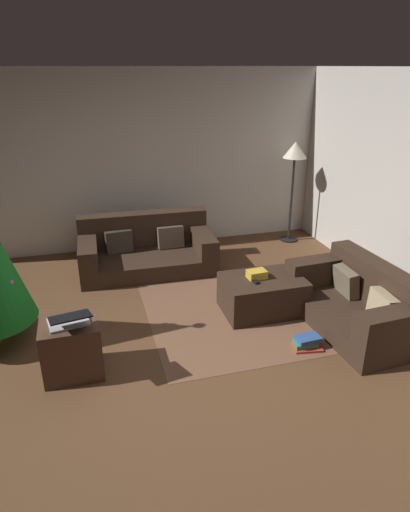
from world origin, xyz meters
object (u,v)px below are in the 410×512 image
(couch_left, at_px, (146,249))
(couch_right, at_px, (360,303))
(gift_box, at_px, (257,274))
(book_stack, at_px, (307,343))
(corner_lamp, at_px, (295,158))
(tv_remote, at_px, (254,281))
(side_table, at_px, (72,348))
(ottoman, at_px, (263,295))
(laptop, at_px, (69,320))

(couch_left, relative_size, couch_right, 1.16)
(gift_box, height_order, book_stack, gift_box)
(couch_left, relative_size, corner_lamp, 1.16)
(tv_remote, distance_m, book_stack, 0.89)
(side_table, bearing_deg, couch_right, 0.32)
(ottoman, relative_size, tv_remote, 5.66)
(side_table, bearing_deg, gift_box, 16.76)
(couch_left, relative_size, laptop, 3.93)
(book_stack, xyz_separation_m, corner_lamp, (1.13, 2.81, 1.27))
(side_table, bearing_deg, laptop, -80.15)
(ottoman, height_order, gift_box, gift_box)
(side_table, relative_size, book_stack, 1.71)
(couch_right, height_order, side_table, couch_right)
(side_table, relative_size, laptop, 1.13)
(couch_left, distance_m, ottoman, 1.92)
(couch_right, bearing_deg, gift_box, 54.86)
(couch_left, xyz_separation_m, ottoman, (1.09, -1.58, -0.06))
(couch_right, relative_size, tv_remote, 9.81)
(side_table, bearing_deg, couch_left, 65.14)
(book_stack, bearing_deg, couch_left, 117.36)
(corner_lamp, bearing_deg, ottoman, -122.68)
(couch_left, bearing_deg, couch_right, 134.46)
(ottoman, relative_size, laptop, 1.95)
(laptop, bearing_deg, corner_lamp, 38.06)
(ottoman, xyz_separation_m, book_stack, (0.15, -0.81, -0.15))
(couch_right, relative_size, gift_box, 7.54)
(tv_remote, bearing_deg, couch_left, 113.35)
(couch_left, height_order, side_table, couch_left)
(gift_box, xyz_separation_m, book_stack, (0.22, -0.84, -0.40))
(ottoman, xyz_separation_m, side_table, (-2.09, -0.58, 0.06))
(couch_left, distance_m, tv_remote, 1.90)
(tv_remote, bearing_deg, ottoman, 12.08)
(laptop, xyz_separation_m, book_stack, (2.23, -0.17, -0.53))
(gift_box, height_order, corner_lamp, corner_lamp)
(ottoman, relative_size, corner_lamp, 0.58)
(couch_left, xyz_separation_m, couch_right, (1.98, -2.14, 0.01))
(couch_left, xyz_separation_m, laptop, (-0.99, -2.22, 0.32))
(gift_box, distance_m, corner_lamp, 2.54)
(corner_lamp, bearing_deg, side_table, -142.64)
(side_table, distance_m, corner_lamp, 4.37)
(couch_left, bearing_deg, book_stack, 119.12)
(couch_right, distance_m, gift_box, 1.14)
(tv_remote, xyz_separation_m, book_stack, (0.28, -0.77, -0.37))
(couch_right, distance_m, side_table, 2.98)
(ottoman, distance_m, laptop, 2.21)
(couch_left, height_order, ottoman, couch_left)
(couch_right, distance_m, book_stack, 0.81)
(couch_left, relative_size, gift_box, 8.76)
(laptop, bearing_deg, tv_remote, 16.90)
(couch_right, xyz_separation_m, book_stack, (-0.74, -0.25, -0.21))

